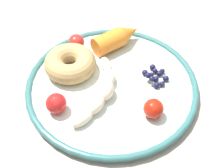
{
  "coord_description": "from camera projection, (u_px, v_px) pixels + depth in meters",
  "views": [
    {
      "loc": [
        0.26,
        -0.28,
        1.17
      ],
      "look_at": [
        -0.02,
        -0.02,
        0.75
      ],
      "focal_mm": 48.87,
      "sensor_mm": 36.0,
      "label": 1
    }
  ],
  "objects": [
    {
      "name": "banana",
      "position": [
        101.0,
        90.0,
        0.54
      ],
      "size": [
        0.11,
        0.15,
        0.03
      ],
      "color": "#F9DABA",
      "rests_on": "plate"
    },
    {
      "name": "tomato_near",
      "position": [
        56.0,
        103.0,
        0.51
      ],
      "size": [
        0.04,
        0.04,
        0.04
      ],
      "primitive_type": "sphere",
      "color": "red",
      "rests_on": "plate"
    },
    {
      "name": "blueberry_pile",
      "position": [
        155.0,
        76.0,
        0.57
      ],
      "size": [
        0.05,
        0.05,
        0.02
      ],
      "color": "#191638",
      "rests_on": "plate"
    },
    {
      "name": "plate",
      "position": [
        112.0,
        85.0,
        0.57
      ],
      "size": [
        0.32,
        0.32,
        0.02
      ],
      "color": "silver",
      "rests_on": "dining_table"
    },
    {
      "name": "donut",
      "position": [
        70.0,
        63.0,
        0.58
      ],
      "size": [
        0.11,
        0.11,
        0.04
      ],
      "primitive_type": "torus",
      "rotation": [
        0.0,
        0.0,
        0.09
      ],
      "color": "tan",
      "rests_on": "plate"
    },
    {
      "name": "dining_table",
      "position": [
        128.0,
        116.0,
        0.64
      ],
      "size": [
        1.12,
        0.89,
        0.74
      ],
      "color": "#9E9484",
      "rests_on": "ground_plane"
    },
    {
      "name": "carrot_orange",
      "position": [
        117.0,
        38.0,
        0.63
      ],
      "size": [
        0.05,
        0.11,
        0.04
      ],
      "color": "orange",
      "rests_on": "plate"
    },
    {
      "name": "tomato_mid",
      "position": [
        76.0,
        42.0,
        0.62
      ],
      "size": [
        0.03,
        0.03,
        0.03
      ],
      "primitive_type": "sphere",
      "color": "red",
      "rests_on": "plate"
    },
    {
      "name": "tomato_far",
      "position": [
        153.0,
        109.0,
        0.51
      ],
      "size": [
        0.03,
        0.03,
        0.03
      ],
      "primitive_type": "sphere",
      "color": "red",
      "rests_on": "plate"
    }
  ]
}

